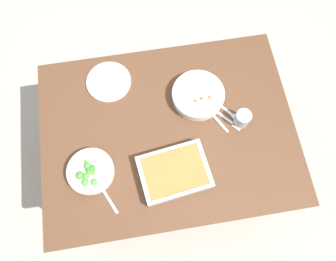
# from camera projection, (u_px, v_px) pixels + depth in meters

# --- Properties ---
(ground_plane) EXTENTS (6.00, 6.00, 0.00)m
(ground_plane) POSITION_uv_depth(u_px,v_px,m) (168.00, 165.00, 2.18)
(ground_plane) COLOR #B2A899
(dining_table) EXTENTS (1.20, 0.90, 0.74)m
(dining_table) POSITION_uv_depth(u_px,v_px,m) (168.00, 136.00, 1.57)
(dining_table) COLOR brown
(dining_table) RESTS_ON ground_plane
(stew_bowl) EXTENTS (0.25, 0.25, 0.06)m
(stew_bowl) POSITION_uv_depth(u_px,v_px,m) (198.00, 95.00, 1.51)
(stew_bowl) COLOR silver
(stew_bowl) RESTS_ON dining_table
(broccoli_bowl) EXTENTS (0.21, 0.21, 0.07)m
(broccoli_bowl) POSITION_uv_depth(u_px,v_px,m) (91.00, 172.00, 1.39)
(broccoli_bowl) COLOR silver
(broccoli_bowl) RESTS_ON dining_table
(baking_dish) EXTENTS (0.33, 0.26, 0.06)m
(baking_dish) POSITION_uv_depth(u_px,v_px,m) (174.00, 172.00, 1.39)
(baking_dish) COLOR silver
(baking_dish) RESTS_ON dining_table
(drink_cup) EXTENTS (0.07, 0.07, 0.08)m
(drink_cup) POSITION_uv_depth(u_px,v_px,m) (242.00, 119.00, 1.46)
(drink_cup) COLOR #B2BCC6
(drink_cup) RESTS_ON dining_table
(side_plate) EXTENTS (0.22, 0.22, 0.01)m
(side_plate) POSITION_uv_depth(u_px,v_px,m) (109.00, 82.00, 1.56)
(side_plate) COLOR white
(side_plate) RESTS_ON dining_table
(spoon_by_stew) EXTENTS (0.10, 0.16, 0.01)m
(spoon_by_stew) POSITION_uv_depth(u_px,v_px,m) (212.00, 114.00, 1.51)
(spoon_by_stew) COLOR silver
(spoon_by_stew) RESTS_ON dining_table
(spoon_by_broccoli) EXTENTS (0.09, 0.17, 0.01)m
(spoon_by_broccoli) POSITION_uv_depth(u_px,v_px,m) (104.00, 192.00, 1.39)
(spoon_by_broccoli) COLOR silver
(spoon_by_broccoli) RESTS_ON dining_table
(spoon_spare) EXTENTS (0.12, 0.15, 0.01)m
(spoon_spare) POSITION_uv_depth(u_px,v_px,m) (228.00, 111.00, 1.51)
(spoon_spare) COLOR silver
(spoon_spare) RESTS_ON dining_table
(fork_on_table) EXTENTS (0.13, 0.14, 0.01)m
(fork_on_table) POSITION_uv_depth(u_px,v_px,m) (228.00, 120.00, 1.50)
(fork_on_table) COLOR silver
(fork_on_table) RESTS_ON dining_table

